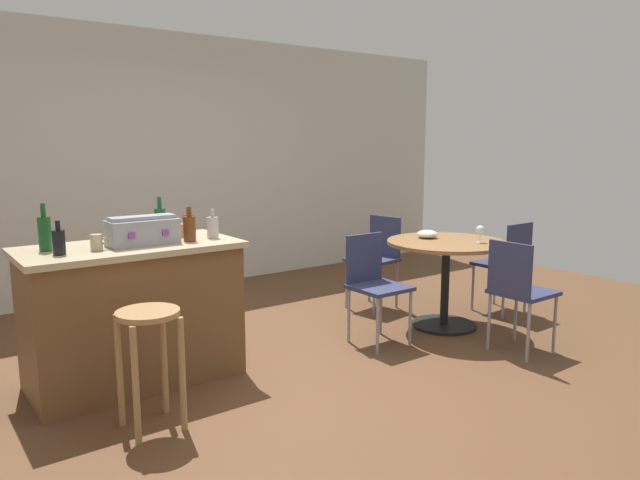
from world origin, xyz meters
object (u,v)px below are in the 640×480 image
Objects in this scene: folding_chair_near at (518,287)px; bottle_5 at (189,223)px; folding_chair_far at (507,260)px; bottle_3 at (189,228)px; toolbox at (143,231)px; kitchen_island at (133,313)px; bottle_1 at (45,233)px; cup_0 at (183,230)px; serving_bowl at (427,234)px; dining_table at (446,261)px; cup_1 at (97,242)px; bottle_2 at (59,242)px; bottle_4 at (160,222)px; folding_chair_right at (374,280)px; bottle_0 at (213,227)px; folding_chair_left at (377,254)px; wine_glass at (480,230)px; wooden_stool at (149,342)px.

bottle_5 is at bearing 144.74° from folding_chair_near.
folding_chair_far is 3.01m from bottle_3.
bottle_3 is (0.29, -0.06, 0.00)m from toolbox.
kitchen_island is 0.75m from bottle_1.
cup_0 reaches higher than serving_bowl.
folding_chair_far is at bearing -4.43° from dining_table.
bottle_5 is 1.08× the size of serving_bowl.
cup_1 is at bearing 172.91° from dining_table.
bottle_2 is 0.71× the size of bottle_4.
folding_chair_right is 4.74× the size of serving_bowl.
bottle_0 reaches higher than bottle_5.
folding_chair_left reaches higher than folding_chair_right.
dining_table is at bearing -9.67° from bottle_1.
bottle_1 reaches higher than wine_glass.
bottle_2 is (-0.29, 0.61, 0.50)m from wooden_stool.
cup_1 reaches higher than folding_chair_right.
bottle_3 is 0.27m from bottle_4.
toolbox is 2.14× the size of bottle_2.
folding_chair_far is 3.87m from bottle_1.
bottle_5 is 0.79m from cup_1.
bottle_2 is 1.65× the size of cup_0.
cup_0 is (-2.90, 0.59, 0.46)m from folding_chair_far.
folding_chair_right reaches higher than dining_table.
bottle_0 is at bearing 171.56° from folding_chair_far.
kitchen_island is at bearing -152.26° from bottle_4.
dining_table is 4.31× the size of bottle_3.
folding_chair_left is at bearing 13.11° from bottle_3.
bottle_5 is at bearing 22.22° from kitchen_island.
toolbox is at bearing -155.76° from cup_0.
toolbox is at bearing 154.64° from folding_chair_near.
folding_chair_left is 2.15m from cup_0.
bottle_4 reaches higher than wooden_stool.
folding_chair_near is at bearing -92.62° from serving_bowl.
folding_chair_left is (2.49, 0.38, 0.05)m from kitchen_island.
bottle_2 is (0.04, -0.18, -0.03)m from bottle_1.
kitchen_island is at bearing 171.57° from folding_chair_far.
bottle_2 is 1.90× the size of cup_1.
bottle_1 is (-0.55, 0.14, 0.02)m from toolbox.
folding_chair_far is at bearing -8.61° from bottle_1.
kitchen_island is 1.60× the size of folding_chair_right.
wooden_stool is 1.01m from bottle_1.
toolbox is at bearing 70.82° from wooden_stool.
folding_chair_far is at bearing -8.43° from kitchen_island.
bottle_1 reaches higher than folding_chair_far.
bottle_1 reaches higher than dining_table.
cup_0 is (-2.13, 0.53, 0.39)m from dining_table.
dining_table is 9.36× the size of cup_1.
folding_chair_near is 3.27m from bottle_1.
cup_0 reaches higher than wooden_stool.
folding_chair_left is at bearing 101.52° from wine_glass.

